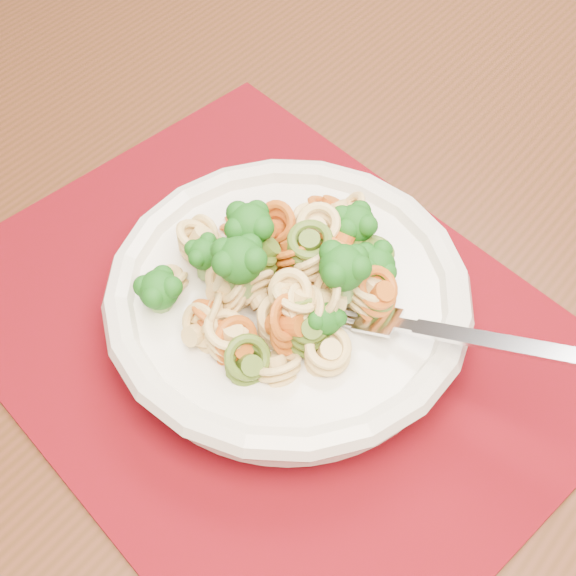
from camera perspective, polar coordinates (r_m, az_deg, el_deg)
The scene contains 5 objects.
dining_table at distance 0.67m, azimuth 10.12°, elevation -2.21°, with size 1.62×1.19×0.74m.
placemat at distance 0.54m, azimuth -1.47°, elevation -3.03°, with size 0.41×0.32×0.00m, color #600413.
pasta_bowl at distance 0.51m, azimuth 0.00°, elevation -0.81°, with size 0.24×0.24×0.04m.
pasta_broccoli_heap at distance 0.50m, azimuth 0.00°, elevation 0.42°, with size 0.20×0.20×0.06m, color tan, non-canonical shape.
fork at distance 0.49m, azimuth 6.39°, elevation -2.27°, with size 0.19×0.02×0.01m, color silver, non-canonical shape.
Camera 1 is at (0.01, -0.26, 1.18)m, focal length 50.00 mm.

